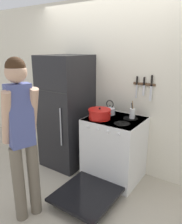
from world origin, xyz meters
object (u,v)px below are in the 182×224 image
tea_kettle (110,110)px  utensil_jar (132,113)px  person (22,133)px  refrigerator (67,112)px  dutch_oven_pot (100,114)px  stove_range (113,150)px

tea_kettle → utensil_jar: (0.35, 0.01, 0.01)m
person → refrigerator: bearing=38.6°
refrigerator → dutch_oven_pot: bearing=-8.6°
stove_range → person: 1.38m
tea_kettle → utensil_jar: utensil_jar is taller
tea_kettle → person: bearing=-101.3°
stove_range → tea_kettle: size_ratio=6.47×
tea_kettle → person: size_ratio=0.12×
refrigerator → person: person is taller
stove_range → tea_kettle: (-0.16, 0.17, 0.52)m
person → dutch_oven_pot: bearing=6.0°
refrigerator → stove_range: (0.85, -0.01, -0.42)m
dutch_oven_pot → stove_range: bearing=28.3°
dutch_oven_pot → tea_kettle: size_ratio=1.64×
refrigerator → person: (0.42, -1.20, 0.14)m
stove_range → utensil_jar: (0.19, 0.18, 0.53)m
utensil_jar → person: person is taller
tea_kettle → utensil_jar: 0.35m
utensil_jar → refrigerator: bearing=-171.0°
stove_range → utensil_jar: size_ratio=5.58×
dutch_oven_pot → tea_kettle: (0.01, 0.26, -0.00)m
stove_range → tea_kettle: tea_kettle is taller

